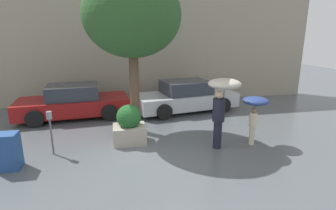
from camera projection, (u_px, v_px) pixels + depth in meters
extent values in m
plane|color=#51565B|center=(150.00, 162.00, 6.64)|extent=(40.00, 40.00, 0.00)
cube|color=#9E937F|center=(130.00, 38.00, 12.03)|extent=(18.00, 0.30, 6.00)
cube|color=#9E9384|center=(130.00, 134.00, 7.81)|extent=(0.95, 0.76, 0.53)
sphere|color=#1E5123|center=(129.00, 117.00, 7.68)|extent=(0.73, 0.73, 0.73)
cylinder|color=#1E1E2D|center=(217.00, 134.00, 7.41)|extent=(0.24, 0.24, 0.81)
cylinder|color=#1E1E2D|center=(219.00, 110.00, 7.23)|extent=(0.34, 0.34, 0.64)
sphere|color=tan|center=(220.00, 95.00, 7.12)|extent=(0.22, 0.22, 0.22)
cylinder|color=#4C4C51|center=(224.00, 96.00, 7.20)|extent=(0.02, 0.02, 0.69)
ellipsoid|color=beige|center=(225.00, 84.00, 7.11)|extent=(0.90, 0.90, 0.29)
cylinder|color=beige|center=(252.00, 136.00, 7.69)|extent=(0.16, 0.16, 0.54)
cylinder|color=beige|center=(253.00, 120.00, 7.56)|extent=(0.23, 0.23, 0.43)
sphere|color=#997056|center=(254.00, 110.00, 7.49)|extent=(0.15, 0.15, 0.15)
cylinder|color=#4C4C51|center=(255.00, 110.00, 7.58)|extent=(0.02, 0.02, 0.52)
ellipsoid|color=navy|center=(256.00, 101.00, 7.51)|extent=(0.74, 0.74, 0.24)
cube|color=#B7BCC1|center=(186.00, 100.00, 11.19)|extent=(4.50, 2.51, 0.58)
cube|color=#2D333D|center=(186.00, 87.00, 11.04)|extent=(2.15, 1.83, 0.53)
cylinder|color=black|center=(164.00, 112.00, 9.96)|extent=(0.65, 0.33, 0.62)
cylinder|color=black|center=(150.00, 101.00, 11.55)|extent=(0.65, 0.33, 0.62)
cylinder|color=black|center=(223.00, 105.00, 10.90)|extent=(0.65, 0.33, 0.62)
cylinder|color=black|center=(202.00, 96.00, 12.49)|extent=(0.65, 0.33, 0.62)
cube|color=maroon|center=(74.00, 105.00, 10.28)|extent=(4.32, 2.17, 0.58)
cube|color=#2D333D|center=(73.00, 92.00, 10.14)|extent=(2.01, 1.68, 0.53)
cylinder|color=black|center=(35.00, 119.00, 9.14)|extent=(0.63, 0.28, 0.62)
cylinder|color=black|center=(42.00, 106.00, 10.77)|extent=(0.63, 0.28, 0.62)
cylinder|color=black|center=(110.00, 112.00, 9.87)|extent=(0.63, 0.28, 0.62)
cylinder|color=black|center=(106.00, 102.00, 11.50)|extent=(0.63, 0.28, 0.62)
cylinder|color=brown|center=(135.00, 89.00, 8.46)|extent=(0.30, 0.30, 2.88)
ellipsoid|color=#2D5628|center=(132.00, 15.00, 7.88)|extent=(2.99, 2.99, 2.54)
cylinder|color=#595B60|center=(52.00, 137.00, 6.98)|extent=(0.05, 0.05, 1.00)
cylinder|color=gray|center=(49.00, 115.00, 6.82)|extent=(0.14, 0.14, 0.20)
cube|color=navy|center=(8.00, 151.00, 6.22)|extent=(0.50, 0.44, 0.90)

